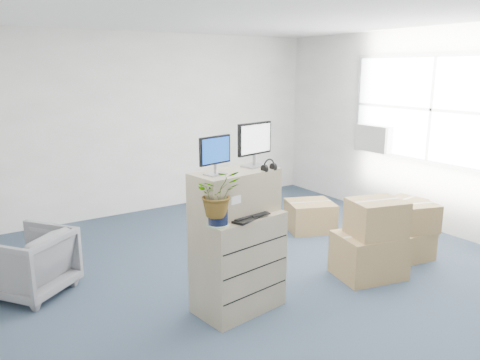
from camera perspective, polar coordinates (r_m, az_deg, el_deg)
name	(u,v)px	position (r m, az deg, el deg)	size (l,w,h in m)	color
ground	(284,291)	(5.00, 5.34, -13.36)	(7.00, 7.00, 0.00)	#263245
wall_back	(147,124)	(7.58, -11.25, 6.74)	(6.00, 0.02, 2.80)	beige
wall_right	(467,135)	(6.83, 25.89, 4.94)	(0.02, 7.00, 2.80)	beige
window	(432,110)	(7.03, 22.42, 7.94)	(0.07, 2.72, 1.52)	#959597
ac_unit	(375,138)	(7.56, 16.10, 4.92)	(0.24, 0.60, 0.40)	beige
filing_cabinet_lower	(238,262)	(4.48, -0.21, -9.97)	(0.81, 0.49, 0.94)	gray
filing_cabinet_upper	(235,192)	(4.29, -0.61, -1.50)	(0.81, 0.40, 0.40)	gray
monitor_left	(215,153)	(4.05, -3.04, 3.29)	(0.34, 0.17, 0.34)	#99999E
monitor_right	(255,142)	(4.39, 1.81, 4.65)	(0.42, 0.20, 0.42)	#99999E
headphones	(269,166)	(4.28, 3.55, 1.73)	(0.14, 0.14, 0.02)	black
keyboard	(248,217)	(4.21, 0.95, -4.51)	(0.42, 0.18, 0.02)	black
mouse	(270,208)	(4.47, 3.62, -3.43)	(0.08, 0.05, 0.03)	silver
water_bottle	(243,202)	(4.34, 0.38, -2.65)	(0.06, 0.06, 0.21)	gray
phone_dock	(229,210)	(4.29, -1.33, -3.73)	(0.06, 0.05, 0.12)	silver
external_drive	(253,202)	(4.59, 1.65, -2.75)	(0.19, 0.15, 0.06)	black
tissue_box	(261,194)	(4.61, 2.52, -1.77)	(0.22, 0.11, 0.08)	#3E77D3
potted_plant	(218,200)	(3.96, -2.73, -2.40)	(0.46, 0.49, 0.40)	#8DA383
office_chair	(29,260)	(5.25, -24.30, -8.85)	(0.72, 0.67, 0.74)	slate
cardboard_boxes	(371,228)	(6.07, 15.64, -5.71)	(2.17, 2.23, 0.88)	olive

